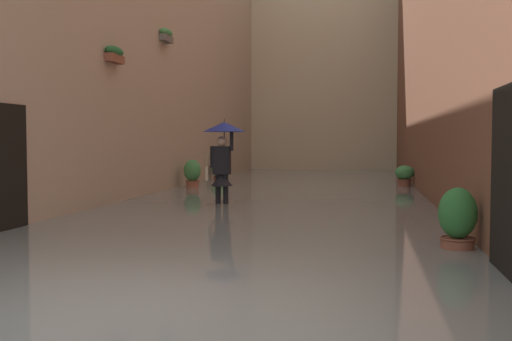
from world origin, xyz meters
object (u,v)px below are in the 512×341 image
potted_plant_near_left (458,223)px  potted_plant_near_right (219,172)px  potted_plant_far_left (404,176)px  person_wading (223,147)px  potted_plant_mid_right (192,174)px

potted_plant_near_left → potted_plant_near_right: (6.48, -12.84, -0.06)m
potted_plant_far_left → potted_plant_near_left: (0.01, 10.89, 0.03)m
person_wading → potted_plant_far_left: 7.53m
potted_plant_far_left → potted_plant_near_right: (6.50, -1.96, -0.03)m
potted_plant_far_left → potted_plant_near_left: size_ratio=0.84×
potted_plant_near_right → potted_plant_far_left: bearing=163.2°
potted_plant_near_left → potted_plant_near_right: potted_plant_near_left is taller
potted_plant_far_left → person_wading: bearing=54.0°
potted_plant_near_left → person_wading: bearing=-47.9°
potted_plant_far_left → potted_plant_near_right: bearing=-16.8°
person_wading → potted_plant_mid_right: (2.04, -4.41, -0.88)m
potted_plant_far_left → potted_plant_near_right: size_ratio=1.02×
person_wading → potted_plant_mid_right: 4.93m
person_wading → potted_plant_far_left: person_wading is taller
potted_plant_far_left → potted_plant_mid_right: bearing=14.3°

